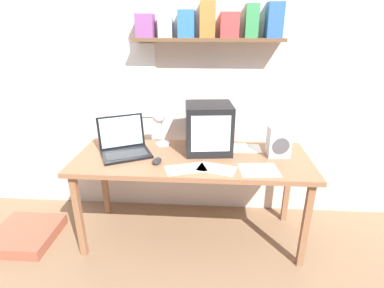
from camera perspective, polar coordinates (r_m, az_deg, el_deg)
name	(u,v)px	position (r m, az deg, el deg)	size (l,w,h in m)	color
ground_plane	(192,235)	(2.59, 0.00, -16.90)	(12.00, 12.00, 0.00)	#84664A
back_wall	(196,66)	(2.50, 0.79, 14.70)	(5.60, 0.24, 2.60)	beige
corner_desk	(192,164)	(2.24, 0.00, -3.80)	(1.72, 0.67, 0.71)	#926243
crt_monitor	(209,128)	(2.25, 3.19, 3.03)	(0.37, 0.34, 0.37)	black
laptop	(124,144)	(2.31, -12.81, -0.04)	(0.44, 0.42, 0.27)	black
desk_lamp	(160,122)	(2.33, -6.18, 4.19)	(0.12, 0.16, 0.30)	silver
juice_glass	(105,138)	(2.51, -16.29, 1.02)	(0.08, 0.08, 0.12)	white
space_heater	(279,142)	(2.27, 16.22, 0.43)	(0.17, 0.13, 0.22)	silver
computer_mouse	(157,161)	(2.12, -6.69, -3.19)	(0.07, 0.11, 0.03)	#232326
loose_paper_near_laptop	(246,148)	(2.39, 10.22, -0.78)	(0.23, 0.18, 0.00)	white
printed_handout	(259,170)	(2.06, 12.64, -4.86)	(0.27, 0.22, 0.00)	white
open_notebook	(186,169)	(2.03, -1.19, -4.73)	(0.30, 0.22, 0.00)	white
loose_paper_near_monitor	(217,169)	(2.03, 4.70, -4.74)	(0.28, 0.21, 0.00)	white
floor_cushion	(25,234)	(2.86, -29.16, -14.81)	(0.48, 0.48, 0.09)	#9B543E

